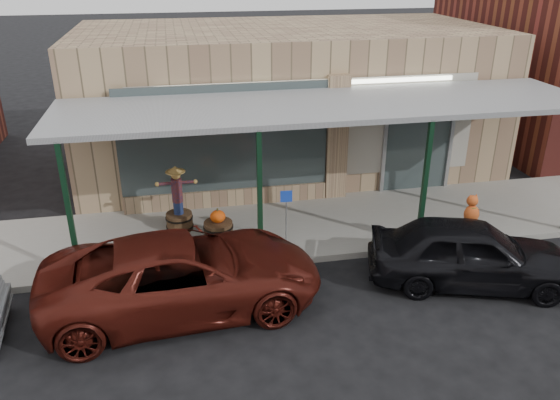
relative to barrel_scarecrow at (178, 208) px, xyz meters
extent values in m
plane|color=black|center=(3.45, -3.90, -0.69)|extent=(120.00, 120.00, 0.00)
cube|color=gray|center=(3.45, -0.30, -0.61)|extent=(40.00, 3.20, 0.15)
cube|color=tan|center=(3.45, 4.30, 1.41)|extent=(12.00, 6.00, 4.20)
cube|color=#3F4B4C|center=(1.25, 1.15, 1.21)|extent=(5.20, 0.06, 2.80)
cube|color=#3F4B4C|center=(6.45, 1.28, 0.81)|extent=(1.80, 0.06, 2.80)
cube|color=tan|center=(4.15, 1.20, 1.01)|extent=(0.55, 0.30, 3.40)
cube|color=tan|center=(1.25, 1.20, -0.34)|extent=(5.20, 0.30, 0.50)
cube|color=#A7A194|center=(3.45, 1.27, 1.31)|extent=(9.00, 0.02, 2.60)
cube|color=white|center=(3.45, 1.24, 2.51)|extent=(7.50, 0.03, 0.10)
cube|color=slate|center=(3.45, -0.30, 2.36)|extent=(12.00, 3.00, 0.12)
cube|color=black|center=(-2.05, -1.75, 0.86)|extent=(0.10, 0.10, 2.95)
cube|color=black|center=(1.65, -1.75, 0.86)|extent=(0.10, 0.10, 2.95)
cube|color=black|center=(5.25, -1.75, 0.86)|extent=(0.10, 0.10, 2.95)
cylinder|color=brown|center=(0.00, 0.00, -0.33)|extent=(0.72, 0.72, 0.41)
cylinder|color=navy|center=(0.00, 0.00, 0.03)|extent=(0.26, 0.26, 0.31)
cylinder|color=maroon|center=(0.00, 0.00, 0.46)|extent=(0.29, 0.29, 0.56)
sphere|color=tan|center=(0.00, 0.00, 0.85)|extent=(0.23, 0.23, 0.23)
cone|color=tan|center=(0.00, 0.00, 0.98)|extent=(0.37, 0.37, 0.14)
cylinder|color=brown|center=(0.86, -0.69, -0.32)|extent=(0.81, 0.81, 0.44)
ellipsoid|color=#F9530F|center=(0.86, -0.69, 0.04)|extent=(0.35, 0.35, 0.28)
cylinder|color=#4C471E|center=(0.86, -0.69, 0.20)|extent=(0.04, 0.04, 0.07)
cylinder|color=gray|center=(2.34, -1.14, -0.03)|extent=(0.04, 0.04, 1.01)
cube|color=blue|center=(2.34, -1.14, 0.60)|extent=(0.26, 0.03, 0.26)
imported|color=black|center=(5.66, -3.24, -0.01)|extent=(4.30, 2.71, 1.36)
ellipsoid|color=#D36125|center=(6.06, -2.41, 0.42)|extent=(0.33, 0.27, 0.42)
sphere|color=#D36125|center=(6.06, -2.37, 0.71)|extent=(0.24, 0.24, 0.24)
cylinder|color=#186C19|center=(6.06, -2.41, 0.59)|extent=(0.16, 0.16, 0.02)
imported|color=#4F160F|center=(0.01, -2.97, 0.02)|extent=(5.29, 2.74, 1.42)
camera|label=1|loc=(0.09, -11.78, 5.41)|focal=35.00mm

